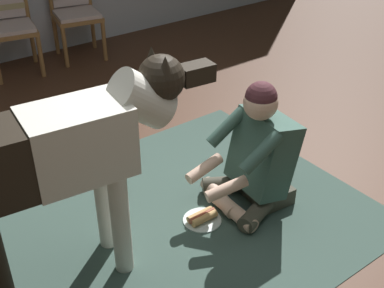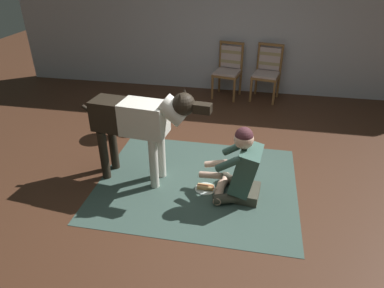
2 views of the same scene
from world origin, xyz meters
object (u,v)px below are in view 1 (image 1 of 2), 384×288
Objects in this scene: dining_chair_left_of_pair at (8,18)px; hot_dog_on_plate at (202,218)px; large_dog at (68,152)px; person_sitting_on_floor at (256,156)px; dining_chair_right_of_pair at (74,5)px.

hot_dog_on_plate is (0.05, -3.04, -0.52)m from dining_chair_left_of_pair.
dining_chair_left_of_pair is 3.05m from large_dog.
dining_chair_left_of_pair is 3.12m from person_sitting_on_floor.
hot_dog_on_plate is at bearing 173.92° from person_sitting_on_floor.
large_dog reaches higher than dining_chair_right_of_pair.
dining_chair_left_of_pair reaches higher than hot_dog_on_plate.
large_dog is at bearing 173.92° from hot_dog_on_plate.
dining_chair_left_of_pair is at bearing 91.00° from hot_dog_on_plate.
large_dog is at bearing 173.92° from person_sitting_on_floor.
dining_chair_right_of_pair is at bearing 64.33° from large_dog.
dining_chair_right_of_pair is 3.15m from hot_dog_on_plate.
dining_chair_right_of_pair is 3.09m from person_sitting_on_floor.
dining_chair_left_of_pair is 0.64× the size of large_dog.
large_dog reaches higher than dining_chair_left_of_pair.
dining_chair_left_of_pair is at bearing -180.00° from dining_chair_right_of_pair.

